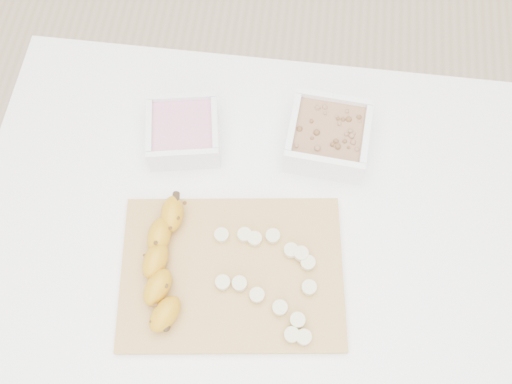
# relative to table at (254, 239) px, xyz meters

# --- Properties ---
(ground) EXTENTS (3.50, 3.50, 0.00)m
(ground) POSITION_rel_table_xyz_m (0.00, 0.00, -0.65)
(ground) COLOR #C6AD89
(ground) RESTS_ON ground
(table) EXTENTS (1.00, 0.70, 0.75)m
(table) POSITION_rel_table_xyz_m (0.00, 0.00, 0.00)
(table) COLOR white
(table) RESTS_ON ground
(bowl_yogurt) EXTENTS (0.15, 0.15, 0.06)m
(bowl_yogurt) POSITION_rel_table_xyz_m (-0.15, 0.15, 0.13)
(bowl_yogurt) COLOR white
(bowl_yogurt) RESTS_ON table
(bowl_granola) EXTENTS (0.15, 0.15, 0.07)m
(bowl_granola) POSITION_rel_table_xyz_m (0.11, 0.17, 0.13)
(bowl_granola) COLOR white
(bowl_granola) RESTS_ON table
(cutting_board) EXTENTS (0.40, 0.31, 0.01)m
(cutting_board) POSITION_rel_table_xyz_m (-0.03, -0.10, 0.10)
(cutting_board) COLOR tan
(cutting_board) RESTS_ON table
(banana) EXTENTS (0.08, 0.23, 0.04)m
(banana) POSITION_rel_table_xyz_m (-0.14, -0.11, 0.13)
(banana) COLOR #BC8111
(banana) RESTS_ON cutting_board
(banana_slices) EXTENTS (0.18, 0.19, 0.02)m
(banana_slices) POSITION_rel_table_xyz_m (0.04, -0.10, 0.12)
(banana_slices) COLOR beige
(banana_slices) RESTS_ON cutting_board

